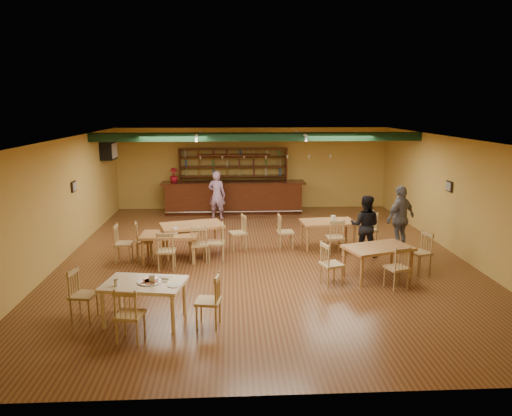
{
  "coord_description": "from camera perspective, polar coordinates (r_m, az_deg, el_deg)",
  "views": [
    {
      "loc": [
        -0.8,
        -11.72,
        3.81
      ],
      "look_at": [
        -0.16,
        0.6,
        1.15
      ],
      "focal_mm": 33.59,
      "sensor_mm": 36.0,
      "label": 1
    }
  ],
  "objects": [
    {
      "name": "floor",
      "position": [
        12.35,
        0.88,
        -5.8
      ],
      "size": [
        12.0,
        12.0,
        0.0
      ],
      "primitive_type": "plane",
      "color": "#522C17",
      "rests_on": "ground"
    },
    {
      "name": "ceiling_beam",
      "position": [
        14.57,
        0.17,
        8.47
      ],
      "size": [
        10.0,
        0.3,
        0.25
      ],
      "primitive_type": "cube",
      "color": "black",
      "rests_on": "ceiling"
    },
    {
      "name": "track_rail_left",
      "position": [
        15.18,
        -6.84,
        8.8
      ],
      "size": [
        0.05,
        2.5,
        0.05
      ],
      "primitive_type": "cube",
      "color": "silver",
      "rests_on": "ceiling"
    },
    {
      "name": "track_rail_right",
      "position": [
        15.3,
        5.35,
        8.86
      ],
      "size": [
        0.05,
        2.5,
        0.05
      ],
      "primitive_type": "cube",
      "color": "silver",
      "rests_on": "ceiling"
    },
    {
      "name": "ac_unit",
      "position": [
        16.48,
        -17.14,
        6.55
      ],
      "size": [
        0.34,
        0.7,
        0.48
      ],
      "primitive_type": "cube",
      "color": "silver",
      "rests_on": "wall_left"
    },
    {
      "name": "picture_left",
      "position": [
        13.55,
        -20.89,
        2.41
      ],
      "size": [
        0.04,
        0.34,
        0.28
      ],
      "primitive_type": "cube",
      "color": "black",
      "rests_on": "wall_left"
    },
    {
      "name": "picture_right",
      "position": [
        13.68,
        22.03,
        2.4
      ],
      "size": [
        0.04,
        0.34,
        0.28
      ],
      "primitive_type": "cube",
      "color": "black",
      "rests_on": "wall_right"
    },
    {
      "name": "bar_counter",
      "position": [
        17.18,
        -2.68,
        1.27
      ],
      "size": [
        5.11,
        0.85,
        1.13
      ],
      "primitive_type": "cube",
      "color": "#381A0B",
      "rests_on": "ground"
    },
    {
      "name": "back_bar_hutch",
      "position": [
        17.7,
        -2.71,
        3.48
      ],
      "size": [
        3.95,
        0.4,
        2.28
      ],
      "primitive_type": "cube",
      "color": "#381A0B",
      "rests_on": "ground"
    },
    {
      "name": "poinsettia",
      "position": [
        17.16,
        -9.77,
        3.88
      ],
      "size": [
        0.37,
        0.37,
        0.52
      ],
      "primitive_type": "imported",
      "rotation": [
        0.0,
        0.0,
        0.35
      ],
      "color": "maroon",
      "rests_on": "bar_counter"
    },
    {
      "name": "dining_table_a",
      "position": [
        12.6,
        -7.59,
        -3.68
      ],
      "size": [
        1.76,
        1.33,
        0.78
      ],
      "primitive_type": "cube",
      "rotation": [
        0.0,
        0.0,
        0.27
      ],
      "color": "#A3673A",
      "rests_on": "ground"
    },
    {
      "name": "dining_table_b",
      "position": [
        13.25,
        8.5,
        -3.06
      ],
      "size": [
        1.5,
        0.97,
        0.72
      ],
      "primitive_type": "cube",
      "rotation": [
        0.0,
        0.0,
        0.08
      ],
      "color": "#A3673A",
      "rests_on": "ground"
    },
    {
      "name": "dining_table_c",
      "position": [
        12.15,
        -10.2,
        -4.6
      ],
      "size": [
        1.39,
        0.84,
        0.69
      ],
      "primitive_type": "cube",
      "rotation": [
        0.0,
        0.0,
        -0.0
      ],
      "color": "#A3673A",
      "rests_on": "ground"
    },
    {
      "name": "dining_table_d",
      "position": [
        11.13,
        14.25,
        -6.26
      ],
      "size": [
        1.65,
        1.28,
        0.73
      ],
      "primitive_type": "cube",
      "rotation": [
        0.0,
        0.0,
        0.31
      ],
      "color": "#A3673A",
      "rests_on": "ground"
    },
    {
      "name": "near_table",
      "position": [
        8.9,
        -13.08,
        -10.87
      ],
      "size": [
        1.53,
        1.12,
        0.75
      ],
      "primitive_type": "cube",
      "rotation": [
        0.0,
        0.0,
        -0.17
      ],
      "color": "beige",
      "rests_on": "ground"
    },
    {
      "name": "pizza_tray",
      "position": [
        8.75,
        -12.55,
        -8.58
      ],
      "size": [
        0.47,
        0.47,
        0.01
      ],
      "primitive_type": "cylinder",
      "rotation": [
        0.0,
        0.0,
        0.21
      ],
      "color": "silver",
      "rests_on": "near_table"
    },
    {
      "name": "parmesan_shaker",
      "position": [
        8.7,
        -16.33,
        -8.56
      ],
      "size": [
        0.09,
        0.09,
        0.11
      ],
      "primitive_type": "cylinder",
      "rotation": [
        0.0,
        0.0,
        -0.17
      ],
      "color": "#EAE5C6",
      "rests_on": "near_table"
    },
    {
      "name": "napkin_stack",
      "position": [
        8.89,
        -10.74,
        -8.1
      ],
      "size": [
        0.24,
        0.21,
        0.03
      ],
      "primitive_type": "cube",
      "rotation": [
        0.0,
        0.0,
        -0.35
      ],
      "color": "white",
      "rests_on": "near_table"
    },
    {
      "name": "pizza_server",
      "position": [
        8.77,
        -11.53,
        -8.41
      ],
      "size": [
        0.32,
        0.24,
        0.0
      ],
      "primitive_type": "cube",
      "rotation": [
        0.0,
        0.0,
        -0.53
      ],
      "color": "silver",
      "rests_on": "pizza_tray"
    },
    {
      "name": "side_plate",
      "position": [
        8.5,
        -9.75,
        -9.09
      ],
      "size": [
        0.25,
        0.25,
        0.01
      ],
      "primitive_type": "cylinder",
      "rotation": [
        0.0,
        0.0,
        -0.17
      ],
      "color": "white",
      "rests_on": "near_table"
    },
    {
      "name": "patron_bar",
      "position": [
        16.33,
        -4.69,
        1.57
      ],
      "size": [
        0.69,
        0.55,
        1.64
      ],
      "primitive_type": "imported",
      "rotation": [
        0.0,
        0.0,
        2.84
      ],
      "color": "#9F54B7",
      "rests_on": "ground"
    },
    {
      "name": "patron_right_a",
      "position": [
        12.58,
        12.86,
        -2.05
      ],
      "size": [
        0.93,
        0.83,
        1.57
      ],
      "primitive_type": "imported",
      "rotation": [
        0.0,
        0.0,
        2.77
      ],
      "color": "black",
      "rests_on": "ground"
    },
    {
      "name": "patron_right_b",
      "position": [
        13.2,
        16.82,
        -1.2
      ],
      "size": [
        1.1,
        0.91,
        1.76
      ],
      "primitive_type": "imported",
      "rotation": [
        0.0,
        0.0,
        3.71
      ],
      "color": "slate",
      "rests_on": "ground"
    }
  ]
}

